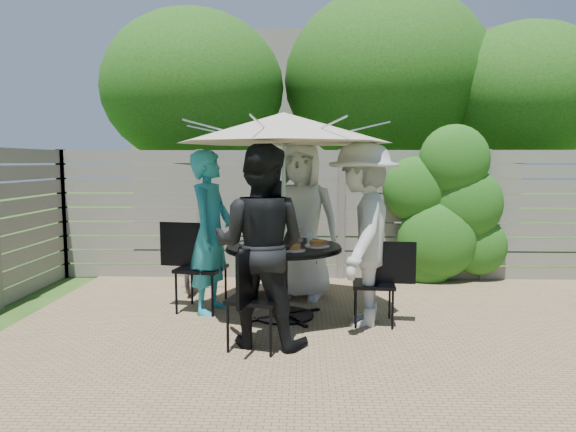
{
  "coord_description": "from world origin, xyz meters",
  "views": [
    {
      "loc": [
        -0.52,
        -4.23,
        1.67
      ],
      "look_at": [
        -0.7,
        1.34,
        1.08
      ],
      "focal_mm": 32.0,
      "sensor_mm": 36.0,
      "label": 1
    }
  ],
  "objects_px": {
    "glass_left": "(257,239)",
    "glass_right": "(310,238)",
    "person_right": "(363,234)",
    "plate_back": "(292,238)",
    "chair_front": "(256,319)",
    "plate_extra": "(293,248)",
    "person_back": "(301,221)",
    "glass_front": "(287,243)",
    "plate_left": "(251,242)",
    "patio_table": "(284,268)",
    "plate_right": "(317,244)",
    "person_left": "(211,232)",
    "umbrella": "(284,128)",
    "glass_back": "(281,235)",
    "syrup_jug": "(279,237)",
    "chair_right": "(375,300)",
    "chair_back": "(304,273)",
    "coffee_cup": "(298,237)",
    "chair_left": "(200,285)",
    "bicycle": "(200,252)",
    "plate_front": "(274,249)",
    "person_front": "(260,246)"
  },
  "relations": [
    {
      "from": "glass_right",
      "to": "syrup_jug",
      "type": "xyz_separation_m",
      "value": [
        -0.32,
        0.02,
        0.01
      ]
    },
    {
      "from": "person_left",
      "to": "chair_right",
      "type": "bearing_deg",
      "value": -89.94
    },
    {
      "from": "person_back",
      "to": "plate_right",
      "type": "xyz_separation_m",
      "value": [
        0.17,
        -0.89,
        -0.14
      ]
    },
    {
      "from": "person_right",
      "to": "patio_table",
      "type": "bearing_deg",
      "value": -90.0
    },
    {
      "from": "plate_back",
      "to": "glass_right",
      "type": "bearing_deg",
      "value": -57.05
    },
    {
      "from": "plate_left",
      "to": "person_right",
      "type": "bearing_deg",
      "value": -12.55
    },
    {
      "from": "plate_front",
      "to": "chair_back",
      "type": "bearing_deg",
      "value": 77.41
    },
    {
      "from": "glass_left",
      "to": "glass_right",
      "type": "height_order",
      "value": "same"
    },
    {
      "from": "chair_front",
      "to": "plate_right",
      "type": "xyz_separation_m",
      "value": [
        0.56,
        0.86,
        0.53
      ]
    },
    {
      "from": "chair_front",
      "to": "plate_left",
      "type": "bearing_deg",
      "value": 21.92
    },
    {
      "from": "syrup_jug",
      "to": "coffee_cup",
      "type": "xyz_separation_m",
      "value": [
        0.19,
        0.13,
        -0.02
      ]
    },
    {
      "from": "person_right",
      "to": "coffee_cup",
      "type": "bearing_deg",
      "value": -106.77
    },
    {
      "from": "umbrella",
      "to": "person_left",
      "type": "distance_m",
      "value": 1.4
    },
    {
      "from": "plate_left",
      "to": "plate_right",
      "type": "relative_size",
      "value": 1.0
    },
    {
      "from": "patio_table",
      "to": "glass_front",
      "type": "relative_size",
      "value": 10.3
    },
    {
      "from": "plate_extra",
      "to": "umbrella",
      "type": "bearing_deg",
      "value": 108.41
    },
    {
      "from": "person_back",
      "to": "chair_front",
      "type": "distance_m",
      "value": 1.92
    },
    {
      "from": "person_back",
      "to": "plate_back",
      "type": "relative_size",
      "value": 7.35
    },
    {
      "from": "glass_back",
      "to": "glass_left",
      "type": "bearing_deg",
      "value": -125.55
    },
    {
      "from": "chair_front",
      "to": "person_back",
      "type": "bearing_deg",
      "value": 1.49
    },
    {
      "from": "umbrella",
      "to": "plate_extra",
      "type": "bearing_deg",
      "value": -71.59
    },
    {
      "from": "chair_front",
      "to": "plate_extra",
      "type": "bearing_deg",
      "value": -13.66
    },
    {
      "from": "person_right",
      "to": "plate_back",
      "type": "bearing_deg",
      "value": -113.45
    },
    {
      "from": "person_right",
      "to": "person_back",
      "type": "bearing_deg",
      "value": -135.0
    },
    {
      "from": "syrup_jug",
      "to": "plate_back",
      "type": "bearing_deg",
      "value": 66.49
    },
    {
      "from": "plate_front",
      "to": "syrup_jug",
      "type": "xyz_separation_m",
      "value": [
        0.03,
        0.41,
        0.06
      ]
    },
    {
      "from": "chair_front",
      "to": "plate_extra",
      "type": "relative_size",
      "value": 3.92
    },
    {
      "from": "person_back",
      "to": "person_left",
      "type": "height_order",
      "value": "person_back"
    },
    {
      "from": "chair_left",
      "to": "person_front",
      "type": "xyz_separation_m",
      "value": [
        0.76,
        -1.02,
        0.61
      ]
    },
    {
      "from": "plate_left",
      "to": "glass_left",
      "type": "bearing_deg",
      "value": -58.81
    },
    {
      "from": "patio_table",
      "to": "bicycle",
      "type": "distance_m",
      "value": 1.89
    },
    {
      "from": "plate_extra",
      "to": "glass_front",
      "type": "xyz_separation_m",
      "value": [
        -0.06,
        0.06,
        0.05
      ]
    },
    {
      "from": "bicycle",
      "to": "plate_back",
      "type": "bearing_deg",
      "value": -42.59
    },
    {
      "from": "chair_left",
      "to": "person_right",
      "type": "bearing_deg",
      "value": -1.36
    },
    {
      "from": "person_right",
      "to": "plate_left",
      "type": "distance_m",
      "value": 1.2
    },
    {
      "from": "plate_left",
      "to": "glass_back",
      "type": "relative_size",
      "value": 1.86
    },
    {
      "from": "plate_right",
      "to": "plate_back",
      "type": "bearing_deg",
      "value": 122.45
    },
    {
      "from": "person_right",
      "to": "syrup_jug",
      "type": "height_order",
      "value": "person_right"
    },
    {
      "from": "person_right",
      "to": "plate_front",
      "type": "xyz_separation_m",
      "value": [
        -0.89,
        -0.17,
        -0.13
      ]
    },
    {
      "from": "person_left",
      "to": "plate_left",
      "type": "relative_size",
      "value": 6.93
    },
    {
      "from": "chair_left",
      "to": "glass_left",
      "type": "xyz_separation_m",
      "value": [
        0.67,
        -0.26,
        0.56
      ]
    },
    {
      "from": "umbrella",
      "to": "chair_front",
      "type": "bearing_deg",
      "value": -102.58
    },
    {
      "from": "person_right",
      "to": "plate_right",
      "type": "bearing_deg",
      "value": -90.0
    },
    {
      "from": "glass_left",
      "to": "glass_right",
      "type": "xyz_separation_m",
      "value": [
        0.55,
        0.09,
        0.0
      ]
    },
    {
      "from": "glass_back",
      "to": "coffee_cup",
      "type": "bearing_deg",
      "value": -23.49
    },
    {
      "from": "chair_back",
      "to": "plate_right",
      "type": "distance_m",
      "value": 1.16
    },
    {
      "from": "person_left",
      "to": "glass_right",
      "type": "distance_m",
      "value": 1.1
    },
    {
      "from": "syrup_jug",
      "to": "person_front",
      "type": "bearing_deg",
      "value": -98.65
    },
    {
      "from": "person_back",
      "to": "plate_front",
      "type": "bearing_deg",
      "value": -90.0
    },
    {
      "from": "umbrella",
      "to": "person_back",
      "type": "bearing_deg",
      "value": 77.45
    }
  ]
}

